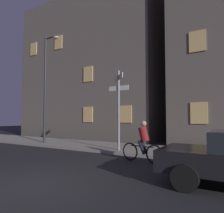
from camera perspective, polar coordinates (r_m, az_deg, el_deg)
ground_plane at (r=6.04m, az=-22.24°, el=-19.37°), size 80.00×80.00×0.00m
sidewalk_kerb at (r=11.40m, az=7.51°, el=-11.42°), size 40.00×3.41×0.14m
signpost at (r=10.59m, az=1.79°, el=0.93°), size 1.14×1.06×3.96m
street_lamp at (r=14.61m, az=-17.21°, el=6.63°), size 1.24×0.28×7.00m
cyclist at (r=8.46m, az=8.27°, el=-9.66°), size 1.81×0.37×1.61m
building_left_block at (r=21.41m, az=-3.26°, el=9.21°), size 13.45×8.01×12.61m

